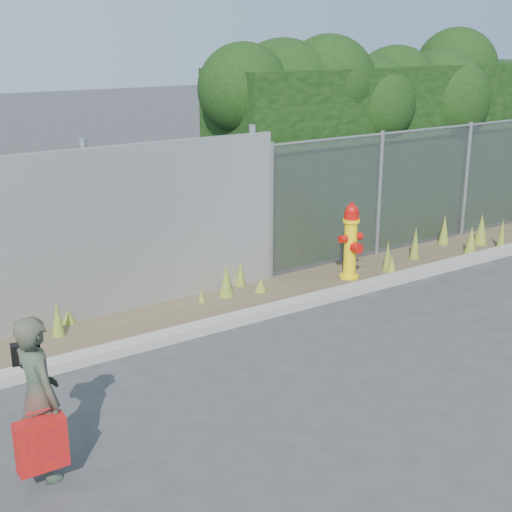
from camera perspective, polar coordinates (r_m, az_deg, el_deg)
The scene contains 9 objects.
ground at distance 7.97m, azimuth 7.53°, elevation -9.03°, with size 80.00×80.00×0.00m, color #343436.
curb at distance 9.24m, azimuth 0.16°, elevation -4.64°, with size 16.00×0.22×0.12m, color gray.
weed_strip at distance 10.07m, azimuth 1.42°, elevation -2.36°, with size 16.00×1.25×0.54m.
chainlink_fence at distance 12.53m, azimuth 13.34°, elevation 5.45°, with size 6.50×0.07×2.05m.
hedge at distance 13.06m, azimuth 10.38°, elevation 10.44°, with size 7.67×2.16×3.64m.
fire_hydrant at distance 10.62m, azimuth 7.59°, elevation 1.09°, with size 0.39×0.35×1.18m.
woman at distance 6.14m, azimuth -16.98°, elevation -10.78°, with size 0.52×0.34×1.42m, color #0F6042.
red_tote_bag at distance 6.08m, azimuth -16.80°, elevation -14.22°, with size 0.40×0.15×0.52m.
black_shoulder_bag at distance 6.20m, azimuth -17.93°, elevation -7.41°, with size 0.23×0.10×0.17m.
Camera 1 is at (-4.81, -5.29, 3.53)m, focal length 50.00 mm.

